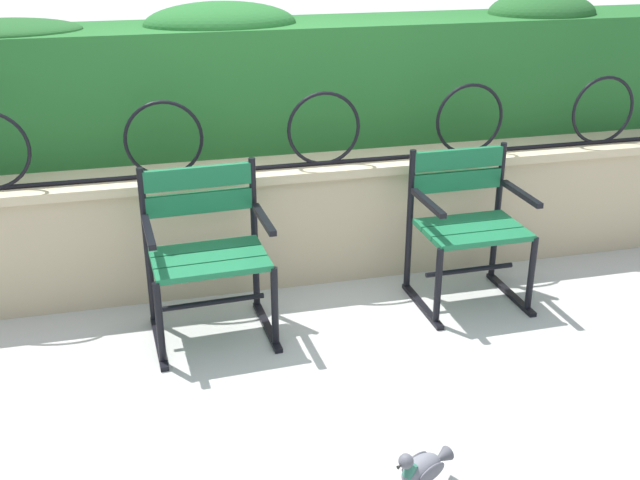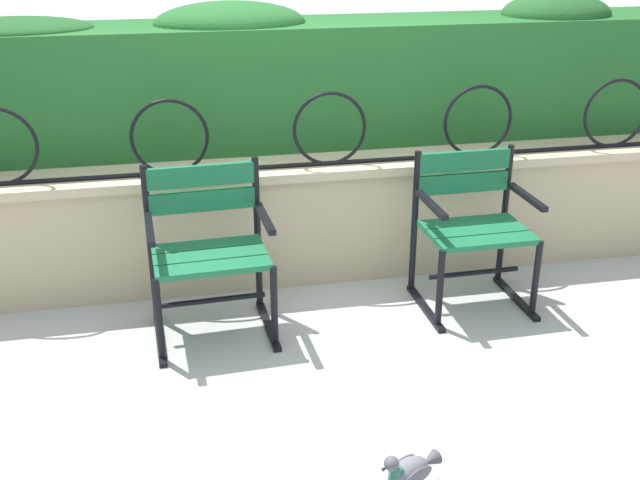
{
  "view_description": "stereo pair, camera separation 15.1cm",
  "coord_description": "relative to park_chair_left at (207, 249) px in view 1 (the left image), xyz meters",
  "views": [
    {
      "loc": [
        -0.83,
        -3.17,
        2.01
      ],
      "look_at": [
        0.0,
        0.12,
        0.55
      ],
      "focal_mm": 42.69,
      "sensor_mm": 36.0,
      "label": 1
    },
    {
      "loc": [
        -0.68,
        -3.2,
        2.01
      ],
      "look_at": [
        0.0,
        0.12,
        0.55
      ],
      "focal_mm": 42.69,
      "sensor_mm": 36.0,
      "label": 2
    }
  ],
  "objects": [
    {
      "name": "pigeon_near_chairs",
      "position": [
        0.62,
        -1.42,
        -0.35
      ],
      "size": [
        0.27,
        0.19,
        0.22
      ],
      "color": "slate",
      "rests_on": "ground"
    },
    {
      "name": "iron_arch_fence",
      "position": [
        0.32,
        0.48,
        0.42
      ],
      "size": [
        5.73,
        0.02,
        0.42
      ],
      "color": "black",
      "rests_on": "stone_wall"
    },
    {
      "name": "park_chair_right",
      "position": [
        1.43,
        0.03,
        -0.01
      ],
      "size": [
        0.59,
        0.53,
        0.84
      ],
      "color": "#19663D",
      "rests_on": "ground"
    },
    {
      "name": "stone_wall",
      "position": [
        0.53,
        0.55,
        -0.11
      ],
      "size": [
        6.25,
        0.41,
        0.7
      ],
      "color": "tan",
      "rests_on": "ground"
    },
    {
      "name": "hedge_row",
      "position": [
        0.55,
        1.04,
        0.63
      ],
      "size": [
        6.12,
        0.63,
        0.86
      ],
      "color": "#236028",
      "rests_on": "stone_wall"
    },
    {
      "name": "park_chair_left",
      "position": [
        0.0,
        0.0,
        0.0
      ],
      "size": [
        0.63,
        0.55,
        0.86
      ],
      "color": "#19663D",
      "rests_on": "ground"
    },
    {
      "name": "ground_plane",
      "position": [
        0.53,
        -0.35,
        -0.46
      ],
      "size": [
        60.0,
        60.0,
        0.0
      ],
      "primitive_type": "plane",
      "color": "#ADADA8"
    }
  ]
}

